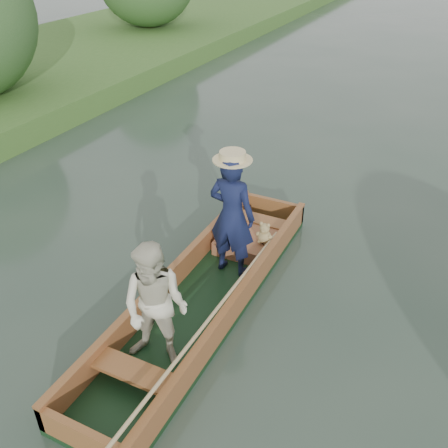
% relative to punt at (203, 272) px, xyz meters
% --- Properties ---
extents(ground, '(120.00, 120.00, 0.00)m').
position_rel_punt_xyz_m(ground, '(-0.03, 0.07, -0.60)').
color(ground, '#283D30').
rests_on(ground, ground).
extents(punt, '(1.12, 5.20, 1.93)m').
position_rel_punt_xyz_m(punt, '(0.00, 0.00, 0.00)').
color(punt, black).
rests_on(punt, ground).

